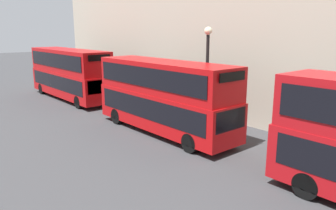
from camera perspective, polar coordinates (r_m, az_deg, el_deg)
name	(u,v)px	position (r m, az deg, el deg)	size (l,w,h in m)	color
bus_second_in_queue	(164,94)	(19.07, -0.79, 1.95)	(2.59, 10.02, 4.24)	#B20C0F
bus_third_in_queue	(69,72)	(30.07, -16.84, 5.54)	(2.59, 11.08, 4.35)	#B20C0F
street_lamp	(207,69)	(18.78, 6.84, 6.27)	(0.44, 0.44, 6.15)	black
pedestrian	(82,83)	(33.90, -14.77, 3.77)	(0.36, 0.36, 1.81)	#26262D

